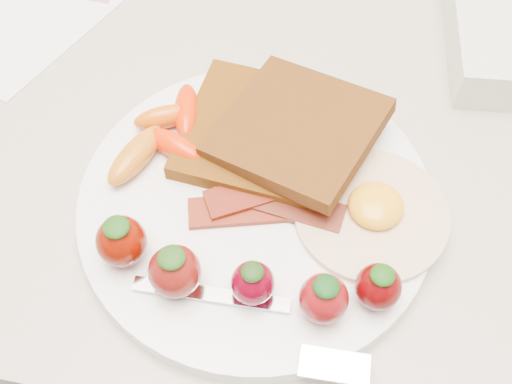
# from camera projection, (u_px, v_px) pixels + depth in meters

# --- Properties ---
(counter) EXTENTS (2.00, 0.60, 0.90)m
(counter) POSITION_uv_depth(u_px,v_px,m) (264.00, 286.00, 0.95)
(counter) COLOR gray
(counter) RESTS_ON ground
(plate) EXTENTS (0.27, 0.27, 0.02)m
(plate) POSITION_uv_depth(u_px,v_px,m) (256.00, 205.00, 0.49)
(plate) COLOR white
(plate) RESTS_ON counter
(toast_lower) EXTENTS (0.13, 0.13, 0.01)m
(toast_lower) POSITION_uv_depth(u_px,v_px,m) (260.00, 132.00, 0.51)
(toast_lower) COLOR #4D2A09
(toast_lower) RESTS_ON plate
(toast_upper) EXTENTS (0.14, 0.14, 0.03)m
(toast_upper) POSITION_uv_depth(u_px,v_px,m) (298.00, 129.00, 0.49)
(toast_upper) COLOR black
(toast_upper) RESTS_ON toast_lower
(fried_egg) EXTENTS (0.12, 0.12, 0.02)m
(fried_egg) POSITION_uv_depth(u_px,v_px,m) (372.00, 211.00, 0.47)
(fried_egg) COLOR #F5E8CF
(fried_egg) RESTS_ON plate
(bacon_strips) EXTENTS (0.12, 0.08, 0.01)m
(bacon_strips) POSITION_uv_depth(u_px,v_px,m) (268.00, 200.00, 0.48)
(bacon_strips) COLOR #470F03
(bacon_strips) RESTS_ON plate
(baby_carrots) EXTENTS (0.08, 0.11, 0.02)m
(baby_carrots) POSITION_uv_depth(u_px,v_px,m) (164.00, 134.00, 0.50)
(baby_carrots) COLOR #C9540A
(baby_carrots) RESTS_ON plate
(strawberries) EXTENTS (0.21, 0.05, 0.04)m
(strawberries) POSITION_uv_depth(u_px,v_px,m) (236.00, 273.00, 0.43)
(strawberries) COLOR #5D0B00
(strawberries) RESTS_ON plate
(fork) EXTENTS (0.17, 0.05, 0.00)m
(fork) POSITION_uv_depth(u_px,v_px,m) (265.00, 326.00, 0.43)
(fork) COLOR silver
(fork) RESTS_ON plate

